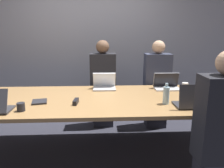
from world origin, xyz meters
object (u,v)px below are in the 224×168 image
object	(u,v)px
bottle_near_right	(166,95)
person_far_right	(157,86)
laptop_far_center	(104,84)
person_far_center	(103,86)
person_near_right	(220,135)
laptop_near_right	(192,101)
cup_far_right	(185,86)
laptop_far_right	(167,84)
cup_near_left	(21,107)
stapler	(76,102)

from	to	relation	value
bottle_near_right	person_far_right	xyz separation A→B (m)	(0.16, 1.04, -0.17)
laptop_far_center	person_far_center	bearing A→B (deg)	92.19
person_near_right	person_far_center	xyz separation A→B (m)	(-0.98, 1.76, 0.00)
laptop_near_right	bottle_near_right	world-z (taller)	laptop_near_right
laptop_far_center	person_far_center	world-z (taller)	person_far_center
person_far_right	cup_far_right	xyz separation A→B (m)	(0.30, -0.41, 0.11)
person_far_center	person_far_right	size ratio (longest dim) A/B	1.00
person_near_right	laptop_far_right	world-z (taller)	person_near_right
laptop_far_center	cup_near_left	size ratio (longest dim) A/B	3.65
person_far_center	stapler	world-z (taller)	person_far_center
person_far_right	stapler	distance (m)	1.53
stapler	laptop_near_right	bearing A→B (deg)	-3.76
cup_near_left	stapler	distance (m)	0.57
laptop_near_right	laptop_far_center	distance (m)	1.23
laptop_near_right	cup_far_right	bearing A→B (deg)	-106.15
laptop_far_center	stapler	size ratio (longest dim) A/B	2.06
laptop_far_center	cup_near_left	world-z (taller)	laptop_far_center
laptop_far_center	stapler	bearing A→B (deg)	-117.41
laptop_near_right	cup_near_left	xyz separation A→B (m)	(-1.77, -0.01, -0.03)
cup_near_left	bottle_near_right	bearing A→B (deg)	5.47
laptop_far_right	stapler	bearing A→B (deg)	-153.96
bottle_near_right	person_far_center	size ratio (longest dim) A/B	0.17
person_near_right	laptop_far_right	distance (m)	1.29
laptop_near_right	person_far_right	distance (m)	1.19
laptop_near_right	stapler	size ratio (longest dim) A/B	2.10
laptop_near_right	person_far_center	distance (m)	1.57
cup_near_left	person_near_right	bearing A→B (deg)	-15.07
laptop_near_right	cup_far_right	world-z (taller)	laptop_near_right
person_near_right	person_far_center	bearing A→B (deg)	-60.98
cup_far_right	bottle_near_right	bearing A→B (deg)	-125.91
laptop_far_center	laptop_far_right	bearing A→B (deg)	-3.15
person_near_right	cup_far_right	xyz separation A→B (m)	(0.17, 1.27, 0.11)
laptop_far_center	cup_far_right	size ratio (longest dim) A/B	3.67
person_far_right	cup_far_right	bearing A→B (deg)	-53.93
laptop_near_right	stapler	distance (m)	1.25
cup_near_left	stapler	bearing A→B (deg)	20.75
stapler	laptop_far_center	bearing A→B (deg)	67.71
bottle_near_right	laptop_far_center	world-z (taller)	bottle_near_right
laptop_far_center	cup_far_right	distance (m)	1.13
person_near_right	laptop_far_center	xyz separation A→B (m)	(-0.96, 1.32, 0.13)
person_far_right	stapler	world-z (taller)	person_far_right
person_far_center	cup_near_left	size ratio (longest dim) A/B	16.08
laptop_near_right	stapler	xyz separation A→B (m)	(-1.24, 0.19, -0.05)
person_far_right	cup_near_left	distance (m)	2.07
bottle_near_right	cup_near_left	xyz separation A→B (m)	(-1.53, -0.15, -0.06)
stapler	laptop_far_right	bearing A→B (deg)	31.15
bottle_near_right	person_far_right	bearing A→B (deg)	81.15
bottle_near_right	laptop_far_right	bearing A→B (deg)	72.85
laptop_far_center	cup_far_right	world-z (taller)	laptop_far_center
person_far_center	stapler	bearing A→B (deg)	-106.32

